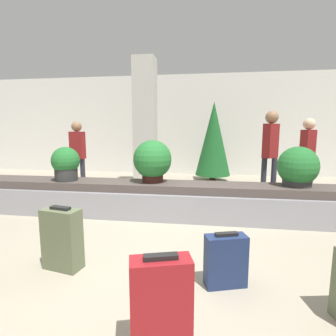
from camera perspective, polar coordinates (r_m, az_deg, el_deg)
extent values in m
plane|color=#9E937F|center=(3.13, -4.40, -19.34)|extent=(18.00, 18.00, 0.00)
cube|color=silver|center=(8.68, 4.31, 9.29)|extent=(18.00, 0.06, 3.20)
cube|color=gray|center=(4.47, 0.00, -7.67)|extent=(7.12, 0.75, 0.44)
cube|color=#4C423D|center=(4.40, 0.00, -4.09)|extent=(6.83, 0.59, 0.13)
cube|color=beige|center=(6.70, -4.96, 9.57)|extent=(0.53, 0.53, 3.20)
cube|color=#5B6647|center=(3.04, -22.04, -14.14)|extent=(0.43, 0.27, 0.64)
cube|color=black|center=(2.94, -22.40, -8.06)|extent=(0.23, 0.11, 0.03)
cube|color=navy|center=(2.64, 12.43, -19.12)|extent=(0.41, 0.27, 0.49)
cube|color=black|center=(2.53, 12.62, -13.89)|extent=(0.22, 0.12, 0.03)
cube|color=maroon|center=(1.90, -1.55, -28.07)|extent=(0.42, 0.28, 0.66)
cube|color=black|center=(1.71, -1.59, -18.77)|extent=(0.22, 0.12, 0.03)
cylinder|color=#2D2D2D|center=(4.91, -21.26, -1.28)|extent=(0.38, 0.38, 0.22)
sphere|color=#236B2D|center=(4.87, -21.41, 1.51)|extent=(0.48, 0.48, 0.48)
cylinder|color=#381914|center=(4.45, -3.36, -1.71)|extent=(0.36, 0.36, 0.21)
sphere|color=#236B2D|center=(4.41, -3.39, 1.90)|extent=(0.65, 0.65, 0.65)
cylinder|color=#2D2D2D|center=(4.62, 26.23, -2.61)|extent=(0.43, 0.43, 0.14)
sphere|color=#236B2D|center=(4.58, 26.43, 0.37)|extent=(0.62, 0.62, 0.62)
cylinder|color=#282833|center=(6.52, -19.60, -1.49)|extent=(0.11, 0.11, 0.79)
cylinder|color=#282833|center=(6.43, -18.02, -1.55)|extent=(0.11, 0.11, 0.79)
cube|color=maroon|center=(6.40, -19.11, 4.71)|extent=(0.34, 0.21, 0.62)
sphere|color=#936B4C|center=(6.39, -19.30, 8.52)|extent=(0.23, 0.23, 0.23)
cylinder|color=#282833|center=(6.18, 26.78, -2.32)|extent=(0.11, 0.11, 0.81)
cylinder|color=#282833|center=(6.25, 28.52, -2.34)|extent=(0.11, 0.11, 0.81)
cube|color=maroon|center=(6.13, 28.11, 4.36)|extent=(0.22, 0.34, 0.64)
sphere|color=beige|center=(6.13, 28.40, 8.45)|extent=(0.24, 0.24, 0.24)
cylinder|color=#282833|center=(5.84, 20.07, -2.16)|extent=(0.11, 0.11, 0.88)
cylinder|color=#282833|center=(5.89, 21.98, -2.19)|extent=(0.11, 0.11, 0.88)
cube|color=maroon|center=(5.78, 21.44, 5.53)|extent=(0.35, 0.35, 0.70)
sphere|color=#936B4C|center=(5.78, 21.69, 10.25)|extent=(0.26, 0.26, 0.26)
cylinder|color=#4C331E|center=(7.59, 9.65, -2.12)|extent=(0.16, 0.16, 0.18)
cone|color=#195623|center=(7.47, 9.86, 6.28)|extent=(0.98, 0.98, 2.04)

